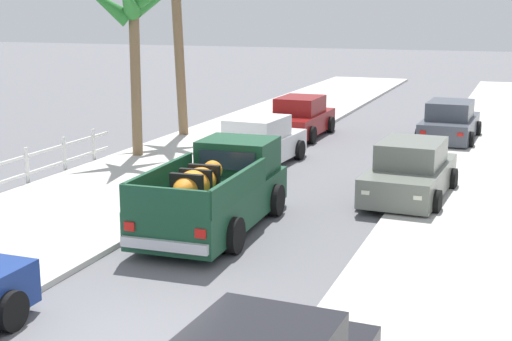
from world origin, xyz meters
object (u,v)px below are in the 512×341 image
object	(u,v)px
car_left_mid	(450,123)
car_right_mid	(258,143)
pickup_truck	(217,193)
car_left_far	(299,118)
palm_tree_left_fore	(134,11)
car_right_near	(410,172)

from	to	relation	value
car_left_mid	car_right_mid	bearing A→B (deg)	-129.62
pickup_truck	car_right_mid	bearing A→B (deg)	102.38
pickup_truck	car_left_far	distance (m)	12.32
car_right_mid	palm_tree_left_fore	xyz separation A→B (m)	(-4.10, -0.37, 4.07)
palm_tree_left_fore	car_left_far	bearing A→B (deg)	57.39
pickup_truck	car_right_mid	world-z (taller)	pickup_truck
car_right_mid	car_left_mid	bearing A→B (deg)	50.38
car_left_mid	car_left_far	bearing A→B (deg)	-171.68
car_right_near	car_right_mid	bearing A→B (deg)	153.50
palm_tree_left_fore	car_right_mid	bearing A→B (deg)	5.09
palm_tree_left_fore	pickup_truck	bearing A→B (deg)	-48.54
car_right_near	car_right_mid	xyz separation A→B (m)	(-5.17, 2.58, 0.00)
pickup_truck	car_left_far	xyz separation A→B (m)	(-1.80, 12.19, -0.10)
car_right_near	car_left_far	bearing A→B (deg)	124.19
car_right_mid	car_left_far	bearing A→B (deg)	93.46
palm_tree_left_fore	car_right_near	bearing A→B (deg)	-13.42
car_right_near	pickup_truck	bearing A→B (deg)	-132.17
pickup_truck	car_left_mid	xyz separation A→B (m)	(3.79, 13.01, -0.10)
pickup_truck	palm_tree_left_fore	world-z (taller)	palm_tree_left_fore
pickup_truck	car_right_near	distance (m)	5.52
car_right_near	palm_tree_left_fore	bearing A→B (deg)	166.58
pickup_truck	car_right_near	world-z (taller)	pickup_truck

